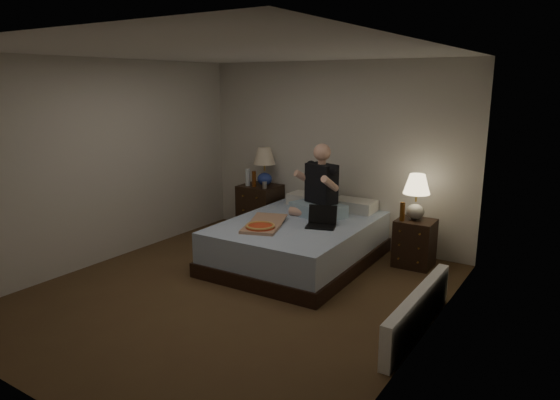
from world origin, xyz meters
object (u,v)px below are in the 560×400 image
Objects in this scene: beer_bottle_left at (254,179)px; laptop at (321,218)px; nightstand_right at (415,243)px; radiator at (418,312)px; lamp_left at (265,167)px; pizza_box at (260,227)px; water_bottle at (248,177)px; soda_can at (265,185)px; lamp_right at (416,197)px; beer_bottle_right at (402,211)px; person at (319,180)px; bed at (299,242)px; nightstand_left at (260,209)px.

beer_bottle_left is 0.68× the size of laptop.
nightstand_right is 1.75m from radiator.
lamp_left reaches higher than pizza_box.
water_bottle is 3.60m from radiator.
lamp_left is at bearing 124.54° from soda_can.
beer_bottle_left is at bearing 135.36° from laptop.
lamp_right reaches higher than beer_bottle_right.
beer_bottle_left is at bearing 109.07° from pizza_box.
person is (1.25, -0.32, 0.16)m from beer_bottle_left.
beer_bottle_right is (2.08, -0.09, -0.07)m from soda_can.
bed is 1.54m from lamp_right.
lamp_right is 0.60× the size of person.
nightstand_left reaches higher than nightstand_right.
beer_bottle_left is 1.29m from person.
lamp_left is 2.25m from beer_bottle_right.
beer_bottle_right is (-0.14, -0.12, 0.41)m from nightstand_right.
water_bottle reaches higher than nightstand_left.
beer_bottle_left is 1.00× the size of beer_bottle_right.
nightstand_left is 3.14× the size of beer_bottle_right.
lamp_left is 2.43× the size of beer_bottle_left.
soda_can reaches higher than nightstand_right.
lamp_left reaches higher than soda_can.
radiator is at bearing -30.06° from soda_can.
lamp_left is 1.75m from laptop.
water_bottle is at bearing -179.40° from lamp_right.
nightstand_right is 1.71× the size of laptop.
person reaches higher than nightstand_left.
person reaches higher than soda_can.
soda_can is 0.13× the size of pizza_box.
water_bottle is at bearing 177.04° from beer_bottle_right.
nightstand_right is at bearing 21.63° from pizza_box.
person reaches higher than bed.
radiator is at bearing -19.64° from person.
beer_bottle_right is at bearing 115.15° from radiator.
beer_bottle_right reaches higher than nightstand_left.
person reaches higher than lamp_right.
pizza_box is (-0.18, -0.57, 0.31)m from bed.
beer_bottle_left is (-2.40, -0.03, -0.03)m from lamp_right.
water_bottle reaches higher than beer_bottle_right.
water_bottle is (-2.54, 0.01, 0.56)m from nightstand_right.
person is 1.06m from pizza_box.
pizza_box is (-1.41, -1.28, -0.29)m from lamp_right.
nightstand_right is (1.25, 0.68, 0.02)m from bed.
nightstand_right is 5.83× the size of soda_can.
beer_bottle_left is 0.25× the size of person.
nightstand_left is 3.14× the size of beer_bottle_left.
lamp_right is 1.19m from laptop.
beer_bottle_left is 2.30m from beer_bottle_right.
pizza_box is at bearing -57.00° from lamp_left.
nightstand_left is at bearing 41.94° from water_bottle.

